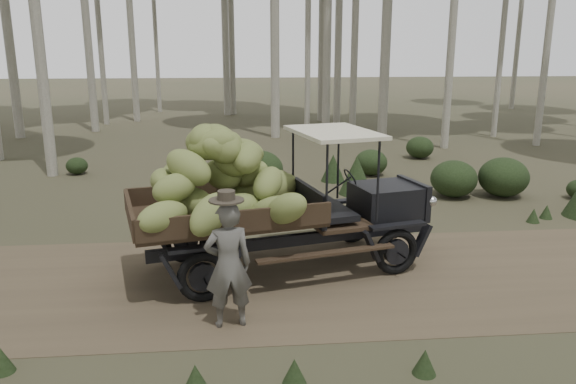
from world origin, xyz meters
name	(u,v)px	position (x,y,z in m)	size (l,w,h in m)	color
ground	(405,276)	(0.00, 0.00, 0.00)	(120.00, 120.00, 0.00)	#473D2B
dirt_track	(405,275)	(0.00, 0.00, 0.00)	(70.00, 4.00, 0.01)	brown
banana_truck	(254,187)	(-2.37, 0.33, 1.44)	(5.13, 3.05, 2.54)	black
farmer	(228,264)	(-2.77, -1.40, 0.86)	(0.67, 0.51, 1.83)	#54524D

